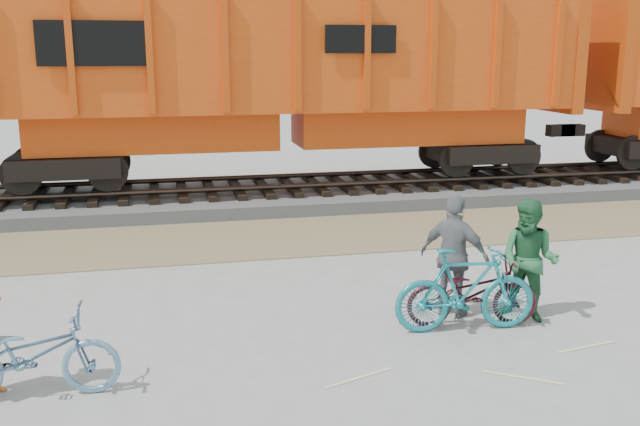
# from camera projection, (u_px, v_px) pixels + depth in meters

# --- Properties ---
(ground) EXTENTS (120.00, 120.00, 0.00)m
(ground) POSITION_uv_depth(u_px,v_px,m) (418.00, 342.00, 9.01)
(ground) COLOR #9E9E99
(ground) RESTS_ON ground
(gravel_strip) EXTENTS (120.00, 3.00, 0.02)m
(gravel_strip) POSITION_uv_depth(u_px,v_px,m) (321.00, 235.00, 14.23)
(gravel_strip) COLOR #887954
(gravel_strip) RESTS_ON ground
(ballast_bed) EXTENTS (120.00, 4.00, 0.30)m
(ballast_bed) POSITION_uv_depth(u_px,v_px,m) (290.00, 194.00, 17.53)
(ballast_bed) COLOR slate
(ballast_bed) RESTS_ON ground
(track) EXTENTS (120.00, 2.60, 0.24)m
(track) POSITION_uv_depth(u_px,v_px,m) (290.00, 181.00, 17.46)
(track) COLOR black
(track) RESTS_ON ballast_bed
(hopper_car_center) EXTENTS (14.00, 3.13, 4.65)m
(hopper_car_center) POSITION_uv_depth(u_px,v_px,m) (285.00, 76.00, 16.87)
(hopper_car_center) COLOR black
(hopper_car_center) RESTS_ON track
(bicycle_blue) EXTENTS (1.86, 0.75, 0.96)m
(bicycle_blue) POSITION_uv_depth(u_px,v_px,m) (32.00, 355.00, 7.50)
(bicycle_blue) COLOR #638EB0
(bicycle_blue) RESTS_ON ground
(bicycle_teal) EXTENTS (1.92, 0.69, 1.13)m
(bicycle_teal) POSITION_uv_depth(u_px,v_px,m) (466.00, 290.00, 9.27)
(bicycle_teal) COLOR teal
(bicycle_teal) RESTS_ON ground
(bicycle_maroon) EXTENTS (1.83, 0.87, 0.92)m
(bicycle_maroon) POSITION_uv_depth(u_px,v_px,m) (472.00, 293.00, 9.47)
(bicycle_maroon) COLOR #441019
(bicycle_maroon) RESTS_ON ground
(person_man) EXTENTS (1.02, 1.03, 1.67)m
(person_man) POSITION_uv_depth(u_px,v_px,m) (529.00, 261.00, 9.61)
(person_man) COLOR #29683C
(person_man) RESTS_ON ground
(person_woman) EXTENTS (0.98, 1.02, 1.71)m
(person_woman) POSITION_uv_depth(u_px,v_px,m) (454.00, 257.00, 9.74)
(person_woman) COLOR slate
(person_woman) RESTS_ON ground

